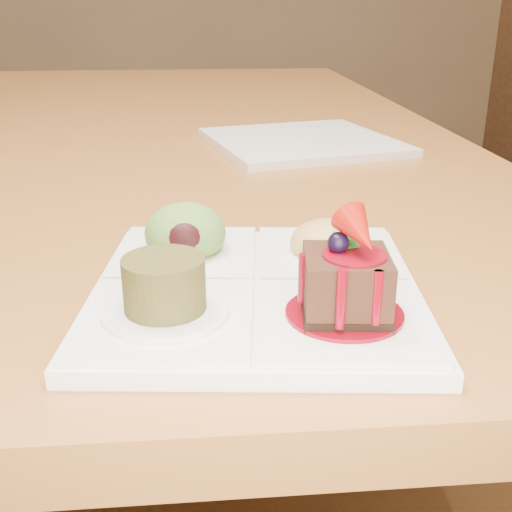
{
  "coord_description": "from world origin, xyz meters",
  "views": [
    {
      "loc": [
        0.09,
        -1.16,
        0.95
      ],
      "look_at": [
        0.13,
        -0.75,
        0.79
      ],
      "focal_mm": 45.0,
      "sensor_mm": 36.0,
      "label": 1
    }
  ],
  "objects": [
    {
      "name": "ground",
      "position": [
        0.0,
        0.0,
        0.0
      ],
      "size": [
        6.0,
        6.0,
        0.0
      ],
      "primitive_type": "plane",
      "color": "brown"
    },
    {
      "name": "dining_table",
      "position": [
        0.0,
        0.0,
        0.68
      ],
      "size": [
        1.0,
        1.8,
        0.75
      ],
      "color": "#9D5A28",
      "rests_on": "ground"
    },
    {
      "name": "sampler_plate",
      "position": [
        0.13,
        -0.75,
        0.77
      ],
      "size": [
        0.25,
        0.25,
        0.09
      ],
      "rotation": [
        0.0,
        0.0,
        -0.1
      ],
      "color": "white",
      "rests_on": "dining_table"
    },
    {
      "name": "second_plate",
      "position": [
        0.24,
        -0.24,
        0.76
      ],
      "size": [
        0.3,
        0.3,
        0.01
      ],
      "primitive_type": "cube",
      "rotation": [
        0.0,
        0.0,
        0.24
      ],
      "color": "white",
      "rests_on": "dining_table"
    }
  ]
}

